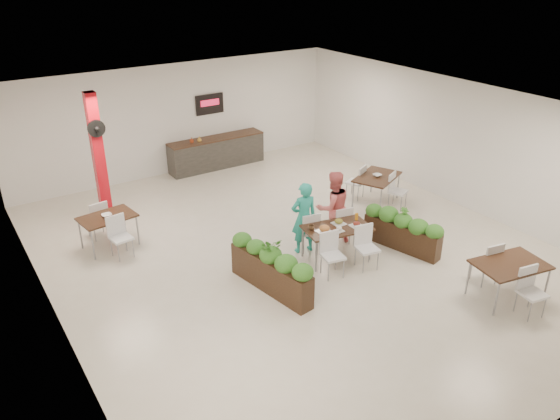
% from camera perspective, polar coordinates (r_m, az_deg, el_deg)
% --- Properties ---
extents(ground, '(12.00, 12.00, 0.00)m').
position_cam_1_polar(ground, '(12.13, 1.66, -4.31)').
color(ground, beige).
rests_on(ground, ground).
extents(room_shell, '(10.10, 12.10, 3.22)m').
position_cam_1_polar(room_shell, '(11.28, 1.79, 4.59)').
color(room_shell, white).
rests_on(room_shell, ground).
extents(red_column, '(0.40, 0.41, 3.20)m').
position_cam_1_polar(red_column, '(13.49, -18.40, 5.17)').
color(red_column, '#B90C17').
rests_on(red_column, ground).
extents(service_counter, '(3.00, 0.64, 2.20)m').
position_cam_1_polar(service_counter, '(16.85, -6.64, 6.07)').
color(service_counter, '#2B2926').
rests_on(service_counter, ground).
extents(main_table, '(1.53, 1.83, 0.92)m').
position_cam_1_polar(main_table, '(11.62, 5.93, -2.30)').
color(main_table, black).
rests_on(main_table, ground).
extents(diner_man, '(0.66, 0.50, 1.63)m').
position_cam_1_polar(diner_man, '(11.78, 2.50, -0.81)').
color(diner_man, teal).
rests_on(diner_man, ground).
extents(diner_woman, '(0.94, 0.79, 1.70)m').
position_cam_1_polar(diner_woman, '(12.21, 5.55, 0.27)').
color(diner_woman, '#EE6A6A').
rests_on(diner_woman, ground).
extents(planter_left, '(0.67, 2.12, 1.12)m').
position_cam_1_polar(planter_left, '(10.54, -0.98, -5.89)').
color(planter_left, black).
rests_on(planter_left, ground).
extents(planter_right, '(0.77, 1.87, 1.00)m').
position_cam_1_polar(planter_right, '(12.31, 12.67, -1.90)').
color(planter_right, black).
rests_on(planter_right, ground).
extents(side_table_a, '(1.26, 1.66, 0.92)m').
position_cam_1_polar(side_table_a, '(12.62, -17.57, -1.13)').
color(side_table_a, black).
rests_on(side_table_a, ground).
extents(side_table_b, '(1.57, 1.65, 0.92)m').
position_cam_1_polar(side_table_b, '(14.42, 10.08, 3.09)').
color(side_table_b, black).
rests_on(side_table_b, ground).
extents(side_table_c, '(1.46, 1.67, 0.92)m').
position_cam_1_polar(side_table_c, '(11.13, 22.86, -5.67)').
color(side_table_c, black).
rests_on(side_table_c, ground).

